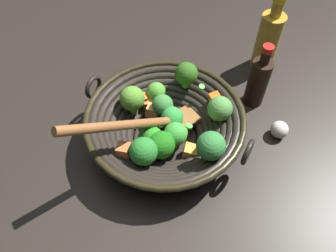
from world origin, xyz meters
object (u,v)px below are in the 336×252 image
at_px(cooking_oil_bottle, 268,39).
at_px(garlic_bulb, 279,130).
at_px(soy_sauce_bottle, 258,81).
at_px(wok, 165,124).

distance_m(cooking_oil_bottle, garlic_bulb, 0.24).
xyz_separation_m(soy_sauce_bottle, garlic_bulb, (0.06, 0.09, -0.05)).
xyz_separation_m(wok, garlic_bulb, (-0.16, 0.19, -0.04)).
bearing_deg(soy_sauce_bottle, cooking_oil_bottle, -161.02).
bearing_deg(cooking_oil_bottle, wok, -8.85).
bearing_deg(wok, soy_sauce_bottle, 155.76).
xyz_separation_m(wok, cooking_oil_bottle, (-0.35, 0.05, 0.02)).
bearing_deg(soy_sauce_bottle, garlic_bulb, 58.94).
bearing_deg(garlic_bulb, cooking_oil_bottle, -143.34).
xyz_separation_m(wok, soy_sauce_bottle, (-0.22, 0.10, 0.01)).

